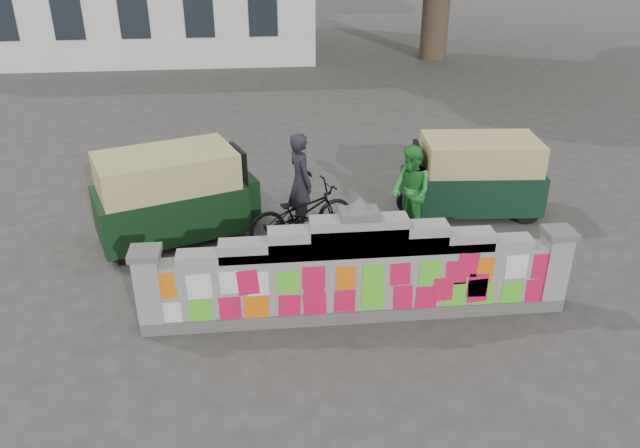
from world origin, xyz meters
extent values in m
plane|color=#383533|center=(0.00, 0.00, 0.00)|extent=(100.00, 100.00, 0.00)
cube|color=#4C4C49|center=(0.00, 0.00, 0.10)|extent=(6.40, 0.42, 0.20)
cube|color=gray|center=(0.00, 0.00, 0.60)|extent=(6.40, 0.32, 1.00)
cube|color=gray|center=(0.00, 0.00, 1.17)|extent=(5.20, 0.32, 0.14)
cube|color=gray|center=(0.00, 0.00, 1.24)|extent=(4.00, 0.32, 0.28)
cube|color=gray|center=(0.00, 0.00, 1.32)|extent=(2.60, 0.32, 0.44)
cube|color=gray|center=(0.00, 0.00, 1.39)|extent=(1.40, 0.32, 0.58)
cube|color=#4C4C49|center=(0.00, 0.00, 1.74)|extent=(0.55, 0.36, 0.12)
cone|color=#4C4C49|center=(0.00, 0.00, 1.90)|extent=(0.36, 0.36, 0.22)
cube|color=gray|center=(-3.02, 0.00, 0.62)|extent=(0.36, 0.40, 1.24)
cube|color=#4C4C49|center=(-3.02, 0.00, 1.28)|extent=(0.44, 0.44, 0.10)
cube|color=gray|center=(3.02, 0.00, 0.62)|extent=(0.36, 0.40, 1.24)
cube|color=#4C4C49|center=(3.02, 0.00, 1.28)|extent=(0.44, 0.44, 0.10)
imported|color=black|center=(-0.64, 2.60, 0.54)|extent=(2.18, 1.33, 1.08)
imported|color=black|center=(-0.64, 2.60, 0.92)|extent=(0.63, 0.77, 1.83)
imported|color=green|center=(1.43, 2.66, 0.86)|extent=(0.87, 0.99, 1.72)
cube|color=black|center=(-3.05, 2.89, 0.60)|extent=(2.95, 2.24, 0.87)
cube|color=tan|center=(-3.05, 2.89, 1.37)|extent=(2.73, 2.11, 0.66)
cube|color=black|center=(-1.77, 3.36, 0.60)|extent=(0.78, 0.91, 0.77)
cube|color=black|center=(-1.77, 3.36, 1.26)|extent=(0.34, 0.75, 0.66)
cylinder|color=black|center=(-1.66, 3.39, 0.27)|extent=(0.56, 0.31, 0.55)
cylinder|color=black|center=(-3.77, 1.98, 0.27)|extent=(0.56, 0.31, 0.55)
cylinder|color=black|center=(-4.18, 3.11, 0.27)|extent=(0.56, 0.31, 0.55)
cube|color=black|center=(2.98, 3.42, 0.55)|extent=(2.51, 1.49, 0.81)
cube|color=tan|center=(2.98, 3.42, 1.26)|extent=(2.31, 1.42, 0.61)
cube|color=black|center=(1.73, 3.51, 0.55)|extent=(0.56, 0.74, 0.71)
cube|color=black|center=(1.73, 3.51, 1.16)|extent=(0.13, 0.71, 0.61)
cylinder|color=black|center=(1.63, 3.52, 0.25)|extent=(0.51, 0.16, 0.50)
cylinder|color=black|center=(3.93, 3.90, 0.25)|extent=(0.51, 0.16, 0.50)
cylinder|color=black|center=(3.85, 2.79, 0.25)|extent=(0.51, 0.16, 0.50)
camera|label=1|loc=(-1.35, -7.79, 5.57)|focal=35.00mm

